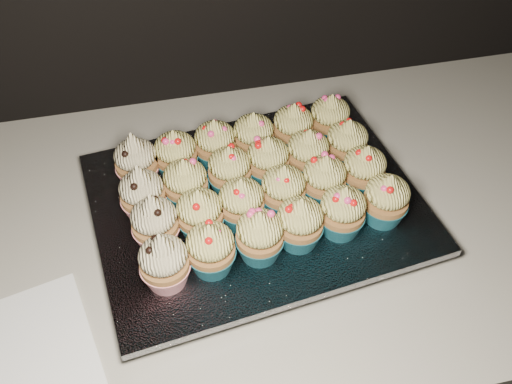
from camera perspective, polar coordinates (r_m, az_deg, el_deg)
cabinet at (r=1.24m, az=-0.49°, el=-16.55°), size 2.40×0.60×0.86m
worktop at (r=0.86m, az=-0.68°, el=-3.09°), size 2.44×0.64×0.04m
napkin at (r=0.77m, az=-22.66°, el=-14.68°), size 0.21×0.21×0.00m
baking_tray at (r=0.84m, az=-0.00°, el=-1.82°), size 0.46×0.37×0.02m
foil_lining at (r=0.82m, az=-0.00°, el=-1.04°), size 0.49×0.41×0.01m
cupcake_0 at (r=0.71m, az=-9.18°, el=-6.90°), size 0.06×0.06×0.10m
cupcake_1 at (r=0.72m, az=-4.54°, el=-5.67°), size 0.06×0.06×0.08m
cupcake_2 at (r=0.73m, az=0.37°, el=-4.41°), size 0.06×0.06×0.08m
cupcake_3 at (r=0.74m, az=4.40°, el=-3.10°), size 0.06×0.06×0.08m
cupcake_4 at (r=0.76m, az=8.63°, el=-1.92°), size 0.06×0.06×0.08m
cupcake_5 at (r=0.79m, az=12.87°, el=-0.74°), size 0.06×0.06×0.08m
cupcake_6 at (r=0.75m, az=-10.08°, el=-3.00°), size 0.06×0.06×0.10m
cupcake_7 at (r=0.75m, az=-5.62°, el=-2.23°), size 0.06×0.06×0.08m
cupcake_8 at (r=0.76m, az=-1.46°, el=-1.12°), size 0.06×0.06×0.08m
cupcake_9 at (r=0.78m, az=2.74°, el=0.19°), size 0.06×0.06×0.08m
cupcake_10 at (r=0.80m, az=6.80°, el=1.20°), size 0.06×0.06×0.08m
cupcake_11 at (r=0.82m, az=10.73°, el=2.15°), size 0.06×0.06×0.08m
cupcake_12 at (r=0.79m, az=-11.30°, el=-0.17°), size 0.06×0.06×0.10m
cupcake_13 at (r=0.80m, az=-7.03°, el=0.84°), size 0.06×0.06×0.08m
cupcake_14 at (r=0.81m, az=-2.66°, el=2.11°), size 0.06×0.06×0.08m
cupcake_15 at (r=0.82m, az=1.20°, el=3.12°), size 0.06×0.06×0.08m
cupcake_16 at (r=0.84m, az=5.20°, el=3.84°), size 0.06×0.06×0.08m
cupcake_17 at (r=0.86m, az=9.06°, el=4.79°), size 0.06×0.06×0.08m
cupcake_18 at (r=0.84m, az=-11.89°, el=3.02°), size 0.06×0.06×0.10m
cupcake_19 at (r=0.84m, az=-8.02°, el=3.71°), size 0.06×0.06×0.08m
cupcake_20 at (r=0.85m, az=-4.09°, el=4.82°), size 0.06×0.06×0.08m
cupcake_21 at (r=0.86m, az=-0.24°, el=5.55°), size 0.06×0.06×0.08m
cupcake_22 at (r=0.88m, az=3.72°, el=6.43°), size 0.06×0.06×0.08m
cupcake_23 at (r=0.90m, az=7.38°, el=7.30°), size 0.06×0.06×0.08m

